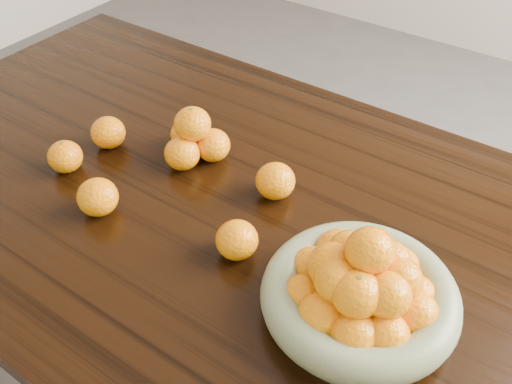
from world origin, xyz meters
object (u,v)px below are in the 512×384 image
Objects in this scene: dining_table at (267,251)px; loose_orange_0 at (65,157)px; orange_pyramid at (194,139)px; fruit_bowl at (361,290)px.

dining_table is 26.68× the size of loose_orange_0.
loose_orange_0 is (-0.20, -0.19, -0.02)m from orange_pyramid.
orange_pyramid is at bearing 43.95° from loose_orange_0.
orange_pyramid is 0.28m from loose_orange_0.
fruit_bowl is 0.70m from loose_orange_0.
fruit_bowl is 4.37× the size of loose_orange_0.
dining_table is at bearing 14.77° from loose_orange_0.
loose_orange_0 is (-0.45, -0.12, 0.12)m from dining_table.
fruit_bowl reaches higher than loose_orange_0.
dining_table is 0.29m from orange_pyramid.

